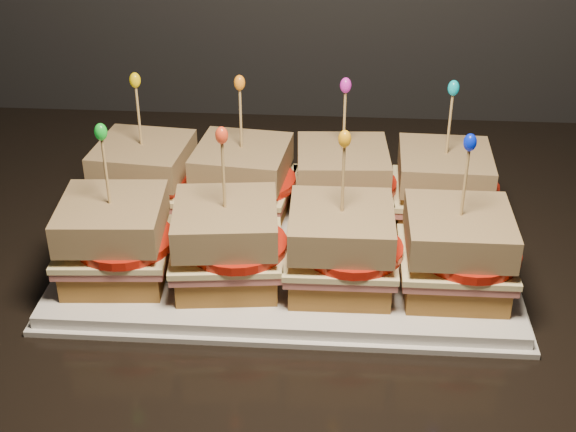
{
  "coord_description": "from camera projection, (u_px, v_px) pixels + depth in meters",
  "views": [
    {
      "loc": [
        0.29,
        0.87,
        1.4
      ],
      "look_at": [
        0.24,
        1.6,
        0.98
      ],
      "focal_mm": 50.0,
      "sensor_mm": 36.0,
      "label": 1
    }
  ],
  "objects": [
    {
      "name": "sandwich_5_frill",
      "position": [
        222.0,
        135.0,
        0.73
      ],
      "size": [
        0.01,
        0.01,
        0.02
      ],
      "primitive_type": "ellipsoid",
      "color": "#E93F1F",
      "rests_on": "sandwich_5_pick"
    },
    {
      "name": "sandwich_7_tomato",
      "position": [
        470.0,
        253.0,
        0.77
      ],
      "size": [
        0.1,
        0.1,
        0.01
      ],
      "primitive_type": "cylinder",
      "color": "red",
      "rests_on": "sandwich_7_cheese"
    },
    {
      "name": "sandwich_4_bread_bot",
      "position": [
        118.0,
        264.0,
        0.81
      ],
      "size": [
        0.1,
        0.1,
        0.03
      ],
      "primitive_type": "cube",
      "rotation": [
        0.0,
        0.0,
        0.07
      ],
      "color": "brown",
      "rests_on": "platter"
    },
    {
      "name": "sandwich_6_bread_bot",
      "position": [
        340.0,
        272.0,
        0.8
      ],
      "size": [
        0.1,
        0.1,
        0.03
      ],
      "primitive_type": "cube",
      "rotation": [
        0.0,
        0.0,
        0.01
      ],
      "color": "brown",
      "rests_on": "platter"
    },
    {
      "name": "sandwich_1_bread_top",
      "position": [
        242.0,
        161.0,
        0.89
      ],
      "size": [
        0.11,
        0.11,
        0.03
      ],
      "primitive_type": "cube",
      "rotation": [
        0.0,
        0.0,
        -0.11
      ],
      "color": "#4E2B0C",
      "rests_on": "sandwich_1_tomato"
    },
    {
      "name": "sandwich_0_ham",
      "position": [
        146.0,
        186.0,
        0.92
      ],
      "size": [
        0.12,
        0.11,
        0.01
      ],
      "primitive_type": "cube",
      "rotation": [
        0.0,
        0.0,
        -0.1
      ],
      "color": "#C05557",
      "rests_on": "sandwich_0_bread_bot"
    },
    {
      "name": "sandwich_4_frill",
      "position": [
        101.0,
        132.0,
        0.74
      ],
      "size": [
        0.01,
        0.01,
        0.02
      ],
      "primitive_type": "ellipsoid",
      "color": "green",
      "rests_on": "sandwich_4_pick"
    },
    {
      "name": "sandwich_2_frill",
      "position": [
        346.0,
        85.0,
        0.84
      ],
      "size": [
        0.01,
        0.01,
        0.02
      ],
      "primitive_type": "ellipsoid",
      "color": "#D123C0",
      "rests_on": "sandwich_2_pick"
    },
    {
      "name": "sandwich_7_pick",
      "position": [
        465.0,
        187.0,
        0.74
      ],
      "size": [
        0.0,
        0.0,
        0.09
      ],
      "primitive_type": "cylinder",
      "color": "tan",
      "rests_on": "sandwich_7_bread_top"
    },
    {
      "name": "sandwich_1_bread_bot",
      "position": [
        243.0,
        203.0,
        0.92
      ],
      "size": [
        0.11,
        0.11,
        0.03
      ],
      "primitive_type": "cube",
      "rotation": [
        0.0,
        0.0,
        -0.11
      ],
      "color": "brown",
      "rests_on": "platter"
    },
    {
      "name": "sandwich_7_ham",
      "position": [
        455.0,
        262.0,
        0.78
      ],
      "size": [
        0.11,
        0.1,
        0.01
      ],
      "primitive_type": "cube",
      "rotation": [
        0.0,
        0.0,
        0.0
      ],
      "color": "#C05557",
      "rests_on": "sandwich_7_bread_bot"
    },
    {
      "name": "sandwich_3_tomato",
      "position": [
        454.0,
        187.0,
        0.88
      ],
      "size": [
        0.1,
        0.1,
        0.01
      ],
      "primitive_type": "cylinder",
      "color": "red",
      "rests_on": "sandwich_3_cheese"
    },
    {
      "name": "sandwich_7_cheese",
      "position": [
        456.0,
        256.0,
        0.78
      ],
      "size": [
        0.11,
        0.11,
        0.01
      ],
      "primitive_type": "cube",
      "rotation": [
        0.0,
        0.0,
        0.0
      ],
      "color": "#F8E9A4",
      "rests_on": "sandwich_7_ham"
    },
    {
      "name": "sandwich_1_ham",
      "position": [
        243.0,
        189.0,
        0.91
      ],
      "size": [
        0.12,
        0.11,
        0.01
      ],
      "primitive_type": "cube",
      "rotation": [
        0.0,
        0.0,
        -0.11
      ],
      "color": "#C05557",
      "rests_on": "sandwich_1_bread_bot"
    },
    {
      "name": "sandwich_5_ham",
      "position": [
        227.0,
        253.0,
        0.79
      ],
      "size": [
        0.12,
        0.11,
        0.01
      ],
      "primitive_type": "cube",
      "rotation": [
        0.0,
        0.0,
        0.11
      ],
      "color": "#C05557",
      "rests_on": "sandwich_5_bread_bot"
    },
    {
      "name": "sandwich_3_ham",
      "position": [
        442.0,
        196.0,
        0.9
      ],
      "size": [
        0.11,
        0.11,
        0.01
      ],
      "primitive_type": "cube",
      "rotation": [
        0.0,
        0.0,
        -0.03
      ],
      "color": "#C05557",
      "rests_on": "sandwich_3_bread_bot"
    },
    {
      "name": "sandwich_2_bread_bot",
      "position": [
        341.0,
        206.0,
        0.91
      ],
      "size": [
        0.1,
        0.1,
        0.03
      ],
      "primitive_type": "cube",
      "rotation": [
        0.0,
        0.0,
        0.06
      ],
      "color": "brown",
      "rests_on": "platter"
    },
    {
      "name": "sandwich_4_cheese",
      "position": [
        115.0,
        243.0,
        0.8
      ],
      "size": [
        0.12,
        0.11,
        0.01
      ],
      "primitive_type": "cube",
      "rotation": [
        0.0,
        0.0,
        0.07
      ],
      "color": "#F8E9A4",
      "rests_on": "sandwich_4_ham"
    },
    {
      "name": "sandwich_1_tomato",
      "position": [
        253.0,
        181.0,
        0.9
      ],
      "size": [
        0.1,
        0.1,
        0.01
      ],
      "primitive_type": "cylinder",
      "color": "red",
      "rests_on": "sandwich_1_cheese"
    },
    {
      "name": "sandwich_4_bread_top",
      "position": [
        112.0,
        218.0,
        0.78
      ],
      "size": [
        0.11,
        0.11,
        0.03
      ],
      "primitive_type": "cube",
      "rotation": [
        0.0,
        0.0,
        0.07
      ],
      "color": "#4E2B0C",
      "rests_on": "sandwich_4_tomato"
    },
    {
      "name": "sandwich_1_cheese",
      "position": [
        243.0,
        184.0,
        0.91
      ],
      "size": [
        0.12,
        0.12,
        0.01
      ],
      "primitive_type": "cube",
      "rotation": [
        0.0,
        0.0,
        -0.11
      ],
      "color": "#F8E9A4",
      "rests_on": "sandwich_1_ham"
    },
    {
      "name": "sandwich_6_frill",
      "position": [
        345.0,
        139.0,
        0.72
      ],
      "size": [
        0.01,
        0.01,
        0.02
      ],
      "primitive_type": "ellipsoid",
      "color": "orange",
      "rests_on": "sandwich_6_pick"
    },
    {
      "name": "sandwich_7_frill",
      "position": [
        470.0,
        142.0,
        0.72
      ],
      "size": [
        0.01,
        0.01,
        0.02
      ],
      "primitive_type": "ellipsoid",
      "color": "#051DE1",
      "rests_on": "sandwich_7_pick"
    },
    {
      "name": "sandwich_2_tomato",
      "position": [
        353.0,
        184.0,
        0.89
      ],
      "size": [
        0.1,
        0.1,
        0.01
      ],
      "primitive_type": "cylinder",
      "color": "red",
      "rests_on": "sandwich_2_cheese"
    },
    {
      "name": "sandwich_0_bread_top",
      "position": [
        143.0,
        158.0,
        0.9
      ],
      "size": [
        0.11,
        0.11,
        0.03
      ],
      "primitive_type": "cube",
      "rotation": [
        0.0,
        0.0,
        -0.1
      ],
      "color": "#4E2B0C",
      "rests_on": "sandwich_0_tomato"
    },
    {
      "name": "sandwich_4_tomato",
      "position": [
        125.0,
        240.0,
        0.79
      ],
      "size": [
        0.1,
        0.1,
        0.01
      ],
      "primitive_type": "cylinder",
      "color": "red",
      "rests_on": "sandwich_4_cheese"
    },
    {
      "name": "sandwich_2_ham",
      "position": [
        342.0,
        192.0,
        0.9
      ],
      "size": [
        0.11,
        0.11,
        0.01
      ],
      "primitive_type": "cube",
      "rotation": [
        0.0,
        0.0,
        0.06
      ],
      "color": "#C05557",
      "rests_on": "sandwich_2_bread_bot"
    },
    {
      "name": "sandwich_1_frill",
      "position": [
        240.0,
        83.0,
        0.85
      ],
      "size": [
        0.01,
        0.01,
        0.02
      ],
      "primitive_type": "ellipsoid",
      "color": "orange",
      "rests_on": "sandwich_1_pick"
    },
    {
      "name": "sandwich_0_frill",
      "position": [
        135.0,
        80.0,
        0.85
      ],
      "size": [
        0.01,
        0.01,
        0.02
      ],
      "primitive_type": "ellipsoid",
      "color": "yellow",
      "rests_on": "sandwich_0_pick"
    },
    {
      "name": "sandwich_5_tomato",
      "position": [
        238.0,
        245.0,
        0.78
      ],
      "size": [
        0.1,
        0.1,
        0.01
      ],
      "primitive_type": "cylinder",
      "color": "red",
      "rests_on": "sandwich_5_cheese"
    },
    {
      "name": "sandwich_2_cheese",
      "position": [
        342.0,
        187.0,
        0.9
      ],
      "size": [
        0.11,
        0.11,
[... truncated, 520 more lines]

